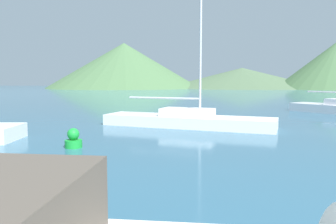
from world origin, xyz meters
TOP-DOWN VIEW (x-y plane):
  - sailboat_middle at (0.25, 18.52)m, footprint 9.02×3.06m
  - buoy_marker at (-2.77, 12.42)m, footprint 0.61×0.61m
  - hill_west at (-33.09, 95.04)m, footprint 45.40×45.40m
  - hill_central at (1.26, 105.98)m, footprint 47.68×47.68m

SIDE VIEW (x-z plane):
  - buoy_marker at x=-2.77m, z-range -0.06..0.64m
  - sailboat_middle at x=0.25m, z-range -2.98..3.72m
  - hill_central at x=1.26m, z-range 0.00..6.08m
  - hill_west at x=-33.09m, z-range 0.00..13.35m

